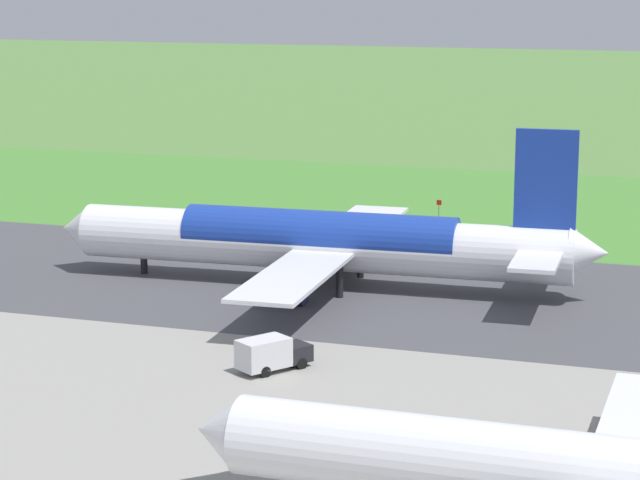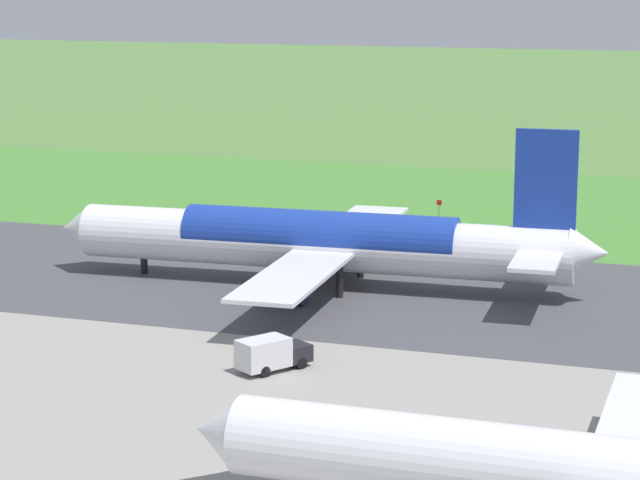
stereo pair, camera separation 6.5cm
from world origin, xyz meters
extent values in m
plane|color=#547F3D|center=(0.00, 0.00, 0.00)|extent=(800.00, 800.00, 0.00)
cube|color=#47474C|center=(0.00, 0.00, 0.03)|extent=(600.00, 36.72, 0.06)
cube|color=#478534|center=(0.00, -37.73, 0.02)|extent=(600.00, 80.00, 0.04)
cylinder|color=white|center=(-14.88, 0.00, 4.20)|extent=(48.20, 7.59, 5.20)
cone|color=white|center=(10.59, 1.27, 4.20)|extent=(3.24, 5.08, 4.94)
cone|color=white|center=(-40.05, -1.26, 4.80)|extent=(3.72, 4.59, 4.42)
cube|color=#19389E|center=(-35.98, -1.05, 11.30)|extent=(5.62, 0.78, 9.00)
cube|color=white|center=(-36.25, 4.44, 5.00)|extent=(4.44, 9.19, 0.36)
cube|color=white|center=(-35.70, -6.55, 5.00)|extent=(4.44, 9.19, 0.36)
cube|color=white|center=(-16.43, 10.94, 3.80)|extent=(7.09, 22.27, 0.35)
cube|color=white|center=(-15.33, -11.04, 3.80)|extent=(7.09, 22.27, 0.35)
cylinder|color=#23284C|center=(-13.76, 7.57, 1.32)|extent=(4.63, 3.02, 2.80)
cylinder|color=#23284C|center=(-13.01, -7.42, 1.32)|extent=(4.63, 3.02, 2.80)
cylinder|color=black|center=(3.33, 0.91, 1.71)|extent=(0.70, 0.70, 3.42)
cylinder|color=black|center=(-18.08, 3.85, 1.71)|extent=(0.70, 0.70, 3.42)
cylinder|color=black|center=(-17.68, -4.14, 1.71)|extent=(0.70, 0.70, 3.42)
cylinder|color=#19389E|center=(-14.88, 0.00, 4.72)|extent=(26.63, 6.54, 5.23)
cylinder|color=white|center=(-47.44, 49.02, 3.66)|extent=(41.82, 4.59, 4.53)
cone|color=white|center=(-25.22, 48.98, 3.66)|extent=(2.62, 4.31, 4.30)
cube|color=black|center=(-21.16, 24.97, 1.10)|extent=(3.05, 3.05, 1.30)
cube|color=silver|center=(-19.61, 27.30, 1.55)|extent=(4.02, 4.44, 2.20)
cylinder|color=black|center=(-20.33, 24.41, 0.45)|extent=(0.75, 0.92, 0.90)
cylinder|color=black|center=(-21.99, 25.52, 0.45)|extent=(0.75, 0.92, 0.90)
cylinder|color=black|center=(-18.44, 27.24, 0.45)|extent=(0.75, 0.92, 0.90)
cylinder|color=black|center=(-20.11, 28.35, 0.45)|extent=(0.75, 0.92, 0.90)
cylinder|color=slate|center=(-18.27, -34.78, 1.07)|extent=(0.10, 0.10, 2.15)
cube|color=red|center=(-18.27, -34.80, 2.45)|extent=(0.60, 0.04, 0.60)
cone|color=orange|center=(-12.87, -34.95, 0.28)|extent=(0.40, 0.40, 0.55)
camera|label=1|loc=(-52.94, 113.06, 29.38)|focal=71.82mm
camera|label=2|loc=(-53.00, 113.04, 29.38)|focal=71.82mm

